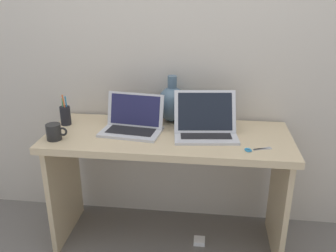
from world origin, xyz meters
name	(u,v)px	position (x,y,z in m)	size (l,w,h in m)	color
ground_plane	(168,238)	(0.00, 0.00, 0.00)	(6.00, 6.00, 0.00)	slate
back_wall	(174,43)	(0.00, 0.32, 1.20)	(4.40, 0.04, 2.40)	beige
desk	(168,159)	(0.00, 0.00, 0.57)	(1.40, 0.55, 0.73)	#D1B78C
laptop_left	(133,122)	(-0.21, 0.03, 0.79)	(0.37, 0.26, 0.21)	silver
laptop_right	(205,124)	(0.21, 0.02, 0.80)	(0.38, 0.29, 0.24)	silver
green_vase	(172,104)	(0.00, 0.22, 0.85)	(0.18, 0.18, 0.29)	slate
coffee_mug	(54,132)	(-0.61, -0.15, 0.78)	(0.12, 0.08, 0.09)	black
pen_cup	(65,115)	(-0.64, 0.08, 0.79)	(0.06, 0.06, 0.19)	black
scissors	(253,150)	(0.47, -0.16, 0.74)	(0.14, 0.08, 0.01)	#B7B7BC
power_brick	(199,241)	(0.20, -0.02, 0.01)	(0.07, 0.07, 0.03)	white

